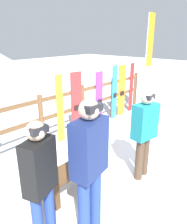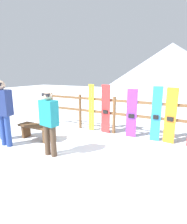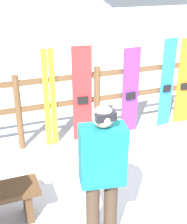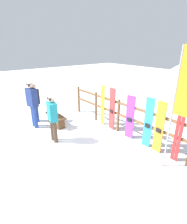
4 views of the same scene
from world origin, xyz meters
name	(u,v)px [view 3 (image 3 of 4)]	position (x,y,z in m)	size (l,w,h in m)	color
ground_plane	(148,199)	(0.00, 0.00, 0.00)	(40.00, 40.00, 0.00)	white
fence	(97,96)	(0.00, 1.82, 0.72)	(5.27, 0.10, 1.22)	brown
person_teal	(102,169)	(-0.78, -0.38, 0.90)	(0.47, 0.31, 1.56)	#4C3828
ski_pair_yellow	(50,99)	(-0.81, 1.76, 0.80)	(0.20, 0.02, 1.60)	yellow
snowboard_red	(82,96)	(-0.28, 1.76, 0.79)	(0.32, 0.09, 1.59)	red
snowboard_purple	(130,92)	(0.59, 1.76, 0.75)	(0.32, 0.08, 1.50)	purple
snowboard_blue	(167,84)	(1.30, 1.76, 0.80)	(0.27, 0.08, 1.60)	#288CE0
snowboard_orange	(185,82)	(1.68, 1.76, 0.79)	(0.30, 0.08, 1.58)	orange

